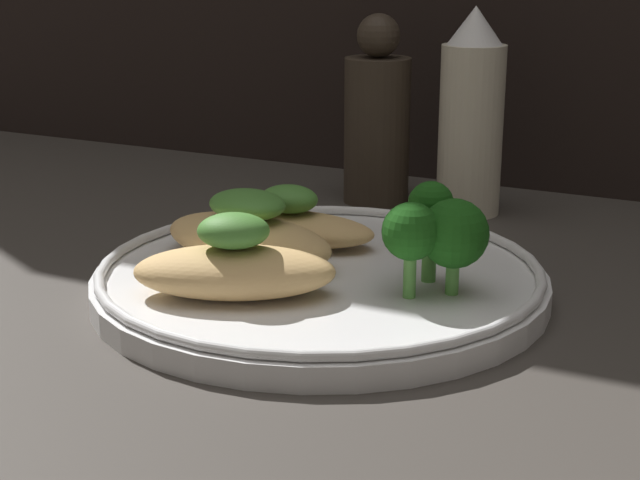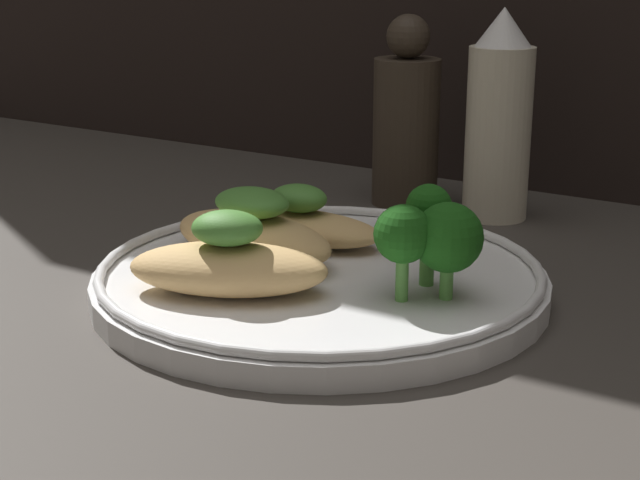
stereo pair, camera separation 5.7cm
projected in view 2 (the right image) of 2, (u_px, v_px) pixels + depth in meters
ground_plane at (320, 303)px, 58.23cm from camera, size 180.00×180.00×1.00cm
plate at (320, 279)px, 57.79cm from camera, size 26.78×26.78×2.00cm
grilled_meat_front at (228, 264)px, 53.89cm from camera, size 12.32×9.56×4.70cm
grilled_meat_middle at (249, 234)px, 59.33cm from camera, size 12.60×7.79×4.42cm
grilled_meat_back at (299, 223)px, 62.91cm from camera, size 11.82×6.07×3.86cm
broccoli_bunch at (433, 232)px, 52.88cm from camera, size 5.43×5.90×5.87cm
sauce_bottle at (499, 120)px, 72.09cm from camera, size 4.82×4.82×15.57cm
pepper_grinder at (406, 122)px, 76.28cm from camera, size 5.18×5.18×14.79cm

